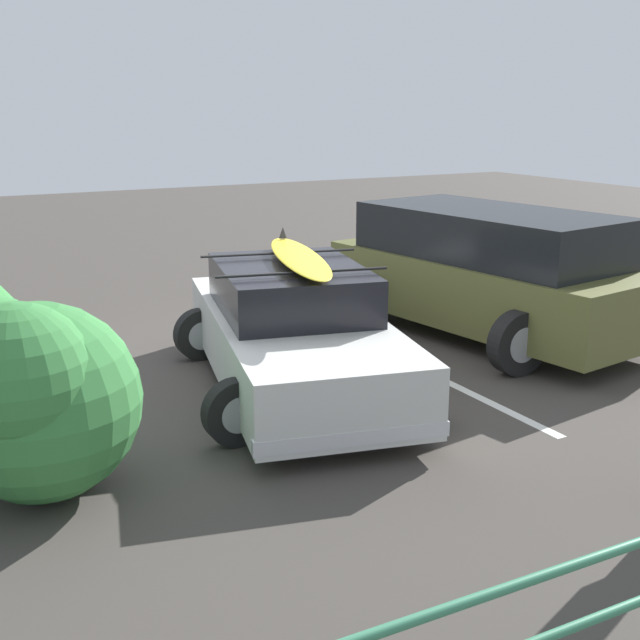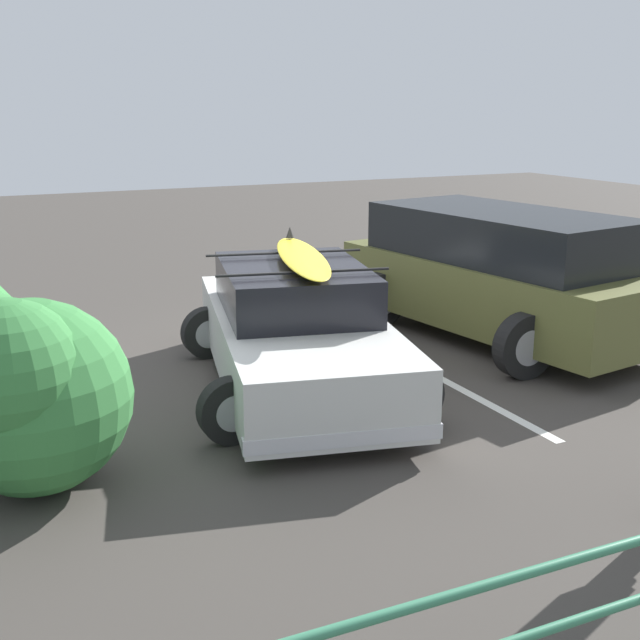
# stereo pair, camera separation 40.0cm
# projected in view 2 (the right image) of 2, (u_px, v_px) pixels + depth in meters

# --- Properties ---
(ground_plane) EXTENTS (44.00, 44.00, 0.02)m
(ground_plane) POSITION_uv_depth(u_px,v_px,m) (279.00, 378.00, 9.52)
(ground_plane) COLOR #423D38
(ground_plane) RESTS_ON ground
(parking_stripe) EXTENTS (0.12, 5.00, 0.00)m
(parking_stripe) POSITION_uv_depth(u_px,v_px,m) (421.00, 368.00, 9.86)
(parking_stripe) COLOR silver
(parking_stripe) RESTS_ON ground
(sedan_car) EXTENTS (3.03, 4.73, 1.67)m
(sedan_car) POSITION_uv_depth(u_px,v_px,m) (296.00, 331.00, 9.03)
(sedan_car) COLOR silver
(sedan_car) RESTS_ON ground
(suv_car) EXTENTS (3.12, 4.95, 1.76)m
(suv_car) POSITION_uv_depth(u_px,v_px,m) (498.00, 273.00, 10.92)
(suv_car) COLOR brown
(suv_car) RESTS_ON ground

